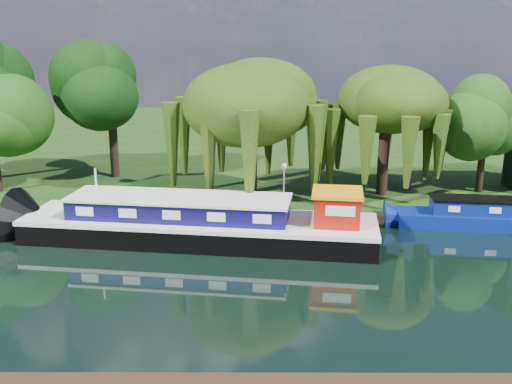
{
  "coord_description": "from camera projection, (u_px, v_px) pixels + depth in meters",
  "views": [
    {
      "loc": [
        -1.1,
        -23.3,
        10.4
      ],
      "look_at": [
        -1.18,
        4.56,
        2.8
      ],
      "focal_mm": 40.0,
      "sensor_mm": 36.0,
      "label": 1
    }
  ],
  "objects": [
    {
      "name": "ground",
      "position": [
        282.0,
        280.0,
        25.21
      ],
      "size": [
        120.0,
        120.0,
        0.0
      ],
      "primitive_type": "plane",
      "color": "black"
    },
    {
      "name": "far_bank",
      "position": [
        268.0,
        140.0,
        57.96
      ],
      "size": [
        120.0,
        52.0,
        0.45
      ],
      "primitive_type": "cube",
      "color": "black",
      "rests_on": "ground"
    },
    {
      "name": "dutch_barge",
      "position": [
        202.0,
        223.0,
        29.83
      ],
      "size": [
        18.85,
        6.63,
        3.9
      ],
      "rotation": [
        0.0,
        0.0,
        -0.14
      ],
      "color": "black",
      "rests_on": "ground"
    },
    {
      "name": "narrowboat",
      "position": [
        510.0,
        217.0,
        31.89
      ],
      "size": [
        12.6,
        3.58,
        1.81
      ],
      "rotation": [
        0.0,
        0.0,
        -0.12
      ],
      "color": "navy",
      "rests_on": "ground"
    },
    {
      "name": "red_dinghy",
      "position": [
        3.0,
        237.0,
        30.6
      ],
      "size": [
        3.67,
        2.75,
        0.72
      ],
      "primitive_type": "imported",
      "rotation": [
        0.0,
        0.0,
        1.5
      ],
      "color": "#A0130B",
      "rests_on": "ground"
    },
    {
      "name": "willow_left",
      "position": [
        251.0,
        105.0,
        34.22
      ],
      "size": [
        6.88,
        6.88,
        8.24
      ],
      "color": "black",
      "rests_on": "far_bank"
    },
    {
      "name": "willow_right",
      "position": [
        386.0,
        112.0,
        35.91
      ],
      "size": [
        6.07,
        6.07,
        7.39
      ],
      "color": "black",
      "rests_on": "far_bank"
    },
    {
      "name": "tree_far_mid",
      "position": [
        110.0,
        92.0,
        40.46
      ],
      "size": [
        5.47,
        5.47,
        8.95
      ],
      "color": "black",
      "rests_on": "far_bank"
    },
    {
      "name": "tree_far_right",
      "position": [
        485.0,
        123.0,
        36.77
      ],
      "size": [
        4.03,
        4.03,
        6.59
      ],
      "color": "black",
      "rests_on": "far_bank"
    },
    {
      "name": "lamppost",
      "position": [
        284.0,
        172.0,
        34.7
      ],
      "size": [
        0.36,
        0.36,
        2.56
      ],
      "color": "silver",
      "rests_on": "far_bank"
    },
    {
      "name": "mooring_posts",
      "position": [
        268.0,
        205.0,
        33.07
      ],
      "size": [
        19.16,
        0.16,
        1.0
      ],
      "color": "silver",
      "rests_on": "far_bank"
    }
  ]
}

